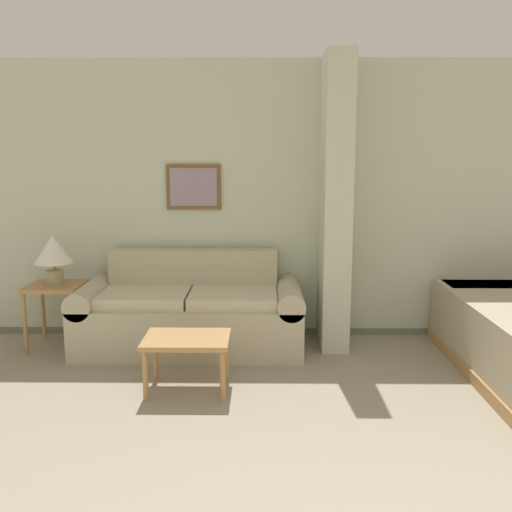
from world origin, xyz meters
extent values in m
cube|color=beige|center=(0.00, 3.91, 1.30)|extent=(7.74, 0.12, 2.60)
cube|color=slate|center=(0.00, 3.84, 0.03)|extent=(7.74, 0.02, 0.06)
cube|color=brown|center=(-1.14, 3.83, 1.43)|extent=(0.51, 0.02, 0.42)
cube|color=gray|center=(-1.14, 3.82, 1.43)|extent=(0.44, 0.01, 0.35)
cube|color=beige|center=(0.15, 3.56, 1.30)|extent=(0.24, 0.58, 2.60)
cube|color=#B7AD8E|center=(-1.14, 3.39, 0.22)|extent=(1.56, 0.84, 0.44)
cube|color=#B7AD8E|center=(-1.14, 3.71, 0.65)|extent=(1.56, 0.20, 0.42)
cube|color=#B7AD8E|center=(-2.03, 3.39, 0.22)|extent=(0.21, 0.84, 0.44)
cylinder|color=#B7AD8E|center=(-2.03, 3.39, 0.49)|extent=(0.24, 0.84, 0.24)
cube|color=#B7AD8E|center=(-0.26, 3.39, 0.22)|extent=(0.21, 0.84, 0.44)
cylinder|color=#B7AD8E|center=(-0.26, 3.39, 0.49)|extent=(0.24, 0.84, 0.24)
cube|color=beige|center=(-1.54, 3.34, 0.49)|extent=(0.76, 0.60, 0.10)
cube|color=beige|center=(-0.75, 3.34, 0.49)|extent=(0.76, 0.60, 0.10)
cube|color=#B27F4C|center=(-1.06, 2.49, 0.39)|extent=(0.63, 0.47, 0.04)
cylinder|color=#B27F4C|center=(-1.33, 2.30, 0.19)|extent=(0.04, 0.04, 0.37)
cylinder|color=#B27F4C|center=(-0.78, 2.30, 0.19)|extent=(0.04, 0.04, 0.37)
cylinder|color=#B27F4C|center=(-1.33, 2.69, 0.19)|extent=(0.04, 0.04, 0.37)
cylinder|color=#B27F4C|center=(-0.78, 2.69, 0.19)|extent=(0.04, 0.04, 0.37)
cube|color=#B27F4C|center=(-2.36, 3.44, 0.57)|extent=(0.48, 0.48, 0.04)
cylinder|color=#B27F4C|center=(-2.57, 3.24, 0.28)|extent=(0.04, 0.04, 0.55)
cylinder|color=#B27F4C|center=(-2.15, 3.24, 0.28)|extent=(0.04, 0.04, 0.55)
cylinder|color=#B27F4C|center=(-2.57, 3.65, 0.28)|extent=(0.04, 0.04, 0.55)
cylinder|color=#B27F4C|center=(-2.15, 3.65, 0.28)|extent=(0.04, 0.04, 0.55)
cylinder|color=tan|center=(-2.36, 3.44, 0.65)|extent=(0.15, 0.15, 0.13)
cylinder|color=tan|center=(-2.36, 3.44, 0.75)|extent=(0.02, 0.02, 0.07)
cone|color=white|center=(-2.36, 3.44, 0.91)|extent=(0.33, 0.33, 0.25)
camera|label=1|loc=(-0.50, -1.53, 1.74)|focal=40.00mm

